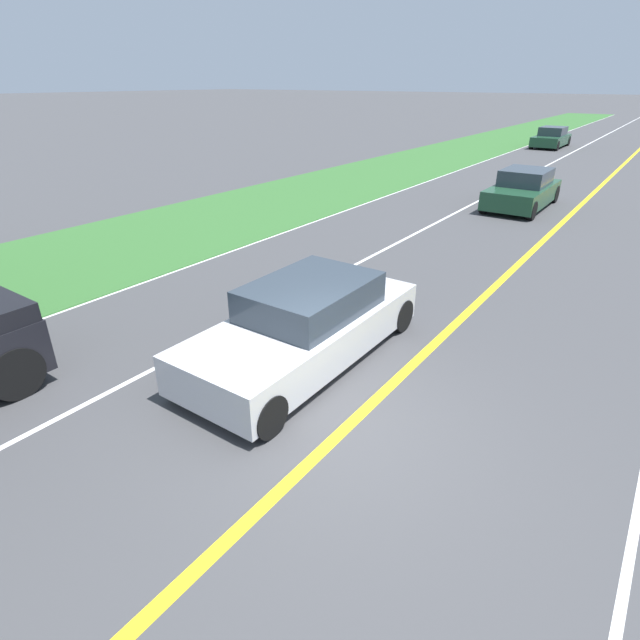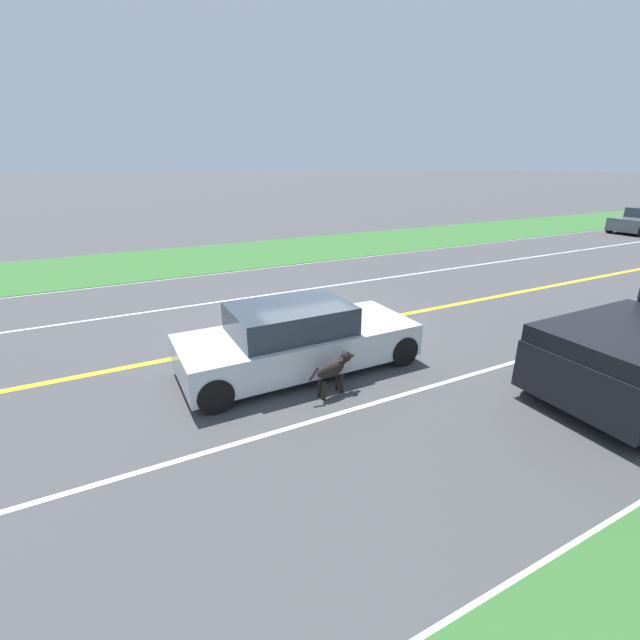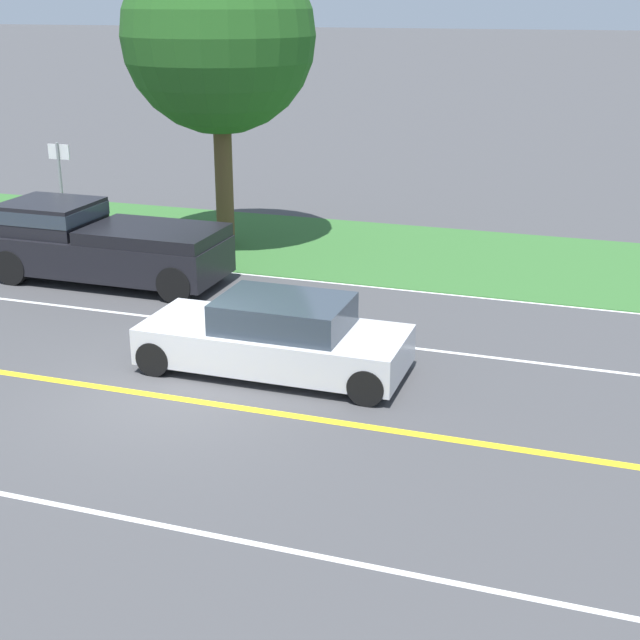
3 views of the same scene
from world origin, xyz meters
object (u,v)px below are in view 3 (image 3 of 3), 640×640
(roadside_tree_right_near, at_px, (219,36))
(street_sign, at_px, (61,180))
(pickup_truck, at_px, (101,242))
(dog, at_px, (292,322))
(ego_car, at_px, (276,337))

(roadside_tree_right_near, bearing_deg, street_sign, 103.15)
(pickup_truck, relative_size, roadside_tree_right_near, 0.68)
(dog, relative_size, roadside_tree_right_near, 0.13)
(ego_car, distance_m, roadside_tree_right_near, 10.09)
(dog, distance_m, pickup_truck, 6.28)
(pickup_truck, bearing_deg, street_sign, 45.75)
(pickup_truck, xyz_separation_m, roadside_tree_right_near, (3.88, -1.42, 4.49))
(dog, bearing_deg, roadside_tree_right_near, 22.88)
(roadside_tree_right_near, distance_m, street_sign, 5.83)
(dog, bearing_deg, pickup_truck, 54.99)
(ego_car, height_order, dog, ego_car)
(dog, relative_size, pickup_truck, 0.19)
(dog, height_order, pickup_truck, pickup_truck)
(dog, distance_m, roadside_tree_right_near, 9.19)
(ego_car, distance_m, dog, 1.25)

